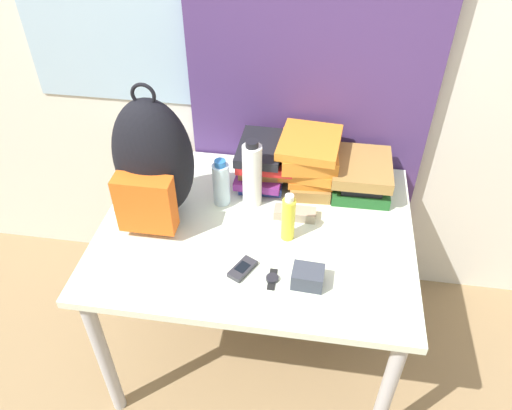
% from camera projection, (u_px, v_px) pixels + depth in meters
% --- Properties ---
extents(wall_back, '(6.00, 0.06, 2.50)m').
position_uv_depth(wall_back, '(276.00, 21.00, 1.81)').
color(wall_back, silver).
rests_on(wall_back, ground_plane).
extents(curtain_blue, '(0.94, 0.04, 2.50)m').
position_uv_depth(curtain_blue, '(314.00, 29.00, 1.75)').
color(curtain_blue, '#4C336B').
rests_on(curtain_blue, ground_plane).
extents(desk, '(1.10, 0.85, 0.70)m').
position_uv_depth(desk, '(256.00, 243.00, 1.83)').
color(desk, silver).
rests_on(desk, ground_plane).
extents(backpack, '(0.28, 0.27, 0.51)m').
position_uv_depth(backpack, '(153.00, 164.00, 1.69)').
color(backpack, black).
rests_on(backpack, desk).
extents(book_stack_left, '(0.22, 0.27, 0.17)m').
position_uv_depth(book_stack_left, '(263.00, 162.00, 1.92)').
color(book_stack_left, navy).
rests_on(book_stack_left, desk).
extents(book_stack_center, '(0.24, 0.27, 0.21)m').
position_uv_depth(book_stack_center, '(310.00, 160.00, 1.89)').
color(book_stack_center, olive).
rests_on(book_stack_center, desk).
extents(book_stack_right, '(0.22, 0.26, 0.13)m').
position_uv_depth(book_stack_right, '(361.00, 176.00, 1.89)').
color(book_stack_right, '#1E5623').
rests_on(book_stack_right, desk).
extents(water_bottle, '(0.06, 0.06, 0.19)m').
position_uv_depth(water_bottle, '(221.00, 183.00, 1.82)').
color(water_bottle, silver).
rests_on(water_bottle, desk).
extents(sports_bottle, '(0.07, 0.07, 0.27)m').
position_uv_depth(sports_bottle, '(252.00, 175.00, 1.79)').
color(sports_bottle, white).
rests_on(sports_bottle, desk).
extents(sunscreen_bottle, '(0.05, 0.05, 0.19)m').
position_uv_depth(sunscreen_bottle, '(288.00, 218.00, 1.68)').
color(sunscreen_bottle, yellow).
rests_on(sunscreen_bottle, desk).
extents(cell_phone, '(0.09, 0.11, 0.02)m').
position_uv_depth(cell_phone, '(243.00, 269.00, 1.61)').
color(cell_phone, '#2D2D33').
rests_on(cell_phone, desk).
extents(sunglasses_case, '(0.15, 0.06, 0.04)m').
position_uv_depth(sunglasses_case, '(295.00, 213.00, 1.80)').
color(sunglasses_case, gray).
rests_on(sunglasses_case, desk).
extents(camera_pouch, '(0.10, 0.08, 0.06)m').
position_uv_depth(camera_pouch, '(308.00, 277.00, 1.55)').
color(camera_pouch, '#383D47').
rests_on(camera_pouch, desk).
extents(wristwatch, '(0.04, 0.09, 0.01)m').
position_uv_depth(wristwatch, '(272.00, 279.00, 1.58)').
color(wristwatch, black).
rests_on(wristwatch, desk).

